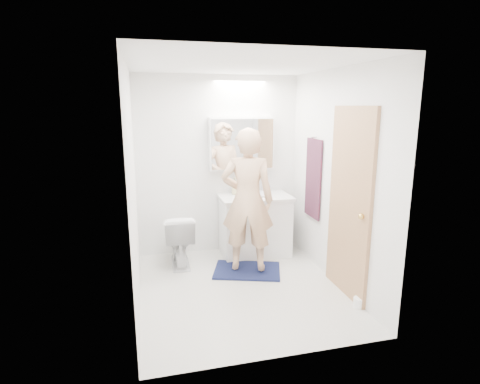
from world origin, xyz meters
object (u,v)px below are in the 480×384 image
object	(u,v)px
toothbrush_cup	(267,189)
toilet_paper_roll	(359,302)
person	(247,200)
medicine_cabinet	(241,144)
toilet	(179,239)
vanity_cabinet	(255,226)
soap_bottle_b	(240,187)
soap_bottle_a	(235,186)

from	to	relation	value
toothbrush_cup	toilet_paper_roll	world-z (taller)	toothbrush_cup
person	toothbrush_cup	size ratio (longest dim) A/B	17.75
toothbrush_cup	medicine_cabinet	bearing A→B (deg)	171.94
medicine_cabinet	person	size ratio (longest dim) A/B	0.51
toilet	toilet_paper_roll	distance (m)	2.28
vanity_cabinet	toilet	xyz separation A→B (m)	(-1.04, -0.11, -0.05)
soap_bottle_b	toilet_paper_roll	world-z (taller)	soap_bottle_b
medicine_cabinet	soap_bottle_b	distance (m)	0.59
vanity_cabinet	toothbrush_cup	distance (m)	0.55
person	toilet_paper_roll	distance (m)	1.65
vanity_cabinet	toilet_paper_roll	xyz separation A→B (m)	(0.62, -1.65, -0.34)
person	soap_bottle_b	xyz separation A→B (m)	(0.09, 0.73, 0.00)
vanity_cabinet	person	bearing A→B (deg)	-114.88
soap_bottle_b	toilet_paper_roll	bearing A→B (deg)	-66.69
medicine_cabinet	toothbrush_cup	xyz separation A→B (m)	(0.35, -0.05, -0.64)
vanity_cabinet	soap_bottle_a	xyz separation A→B (m)	(-0.24, 0.15, 0.55)
soap_bottle_a	medicine_cabinet	bearing A→B (deg)	29.58
soap_bottle_b	person	bearing A→B (deg)	-96.89
vanity_cabinet	toilet	bearing A→B (deg)	-173.69
medicine_cabinet	toilet_paper_roll	xyz separation A→B (m)	(0.76, -1.86, -1.45)
vanity_cabinet	toothbrush_cup	world-z (taller)	toothbrush_cup
vanity_cabinet	person	size ratio (longest dim) A/B	0.53
toilet	toilet_paper_roll	size ratio (longest dim) A/B	6.15
soap_bottle_b	toothbrush_cup	distance (m)	0.39
soap_bottle_a	soap_bottle_b	xyz separation A→B (m)	(0.08, 0.03, -0.03)
soap_bottle_b	toothbrush_cup	size ratio (longest dim) A/B	1.84
person	toilet_paper_roll	world-z (taller)	person
soap_bottle_a	toilet_paper_roll	world-z (taller)	soap_bottle_a
person	toilet_paper_roll	size ratio (longest dim) A/B	15.57
person	soap_bottle_b	world-z (taller)	person
toilet	soap_bottle_a	bearing A→B (deg)	-160.30
person	toothbrush_cup	bearing A→B (deg)	-105.09
soap_bottle_b	toilet	bearing A→B (deg)	-161.34
medicine_cabinet	toilet_paper_roll	size ratio (longest dim) A/B	8.00
soap_bottle_b	toothbrush_cup	bearing A→B (deg)	-3.00
vanity_cabinet	toothbrush_cup	xyz separation A→B (m)	(0.22, 0.16, 0.47)
soap_bottle_a	toilet_paper_roll	distance (m)	2.19
person	soap_bottle_b	size ratio (longest dim) A/B	9.64
toilet	toilet_paper_roll	xyz separation A→B (m)	(1.66, -1.54, -0.29)
soap_bottle_a	soap_bottle_b	distance (m)	0.09
vanity_cabinet	toilet_paper_roll	world-z (taller)	vanity_cabinet
toilet_paper_roll	medicine_cabinet	bearing A→B (deg)	112.21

